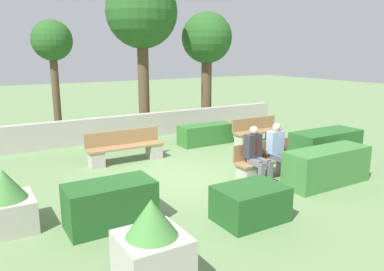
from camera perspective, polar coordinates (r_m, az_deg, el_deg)
ground_plane at (r=9.06m, az=-1.20°, el=-6.53°), size 60.00×60.00×0.00m
perimeter_wall at (r=13.05m, az=-11.38°, el=1.09°), size 13.40×0.30×0.84m
bench_front at (r=9.19m, az=11.34°, el=-4.36°), size 1.73×0.48×0.86m
bench_left_side at (r=12.41m, az=9.96°, el=0.14°), size 1.77×0.48×0.86m
bench_right_side at (r=10.45m, az=-10.08°, el=-2.15°), size 2.14×0.48×0.86m
person_seated_man at (r=8.67m, az=9.76°, el=-2.55°), size 0.38×0.63×1.33m
person_seated_woman at (r=9.13m, az=13.09°, el=-1.93°), size 0.38×0.63×1.33m
hedge_block_near_left at (r=6.75m, az=-12.33°, el=-10.21°), size 1.51×0.78×0.78m
hedge_block_near_right at (r=9.11m, az=19.86°, el=-4.45°), size 2.15×0.73×0.83m
hedge_block_mid_left at (r=11.03m, az=19.68°, el=-1.50°), size 2.06×0.86×0.85m
hedge_block_mid_right at (r=12.31m, az=2.07°, el=0.19°), size 1.81×0.66×0.65m
hedge_block_far_left at (r=6.90m, az=8.87°, el=-10.19°), size 1.22×0.88×0.64m
planter_corner_left at (r=5.06m, az=-6.08°, el=-16.43°), size 0.86×0.86×1.17m
planter_corner_right at (r=7.13m, az=-26.56°, el=-9.17°), size 0.90×0.90×1.08m
tree_center_left at (r=13.61m, az=-20.54°, el=12.86°), size 1.34×1.34×4.02m
tree_center_right at (r=14.41m, az=-7.68°, el=17.82°), size 2.62×2.62×5.70m
tree_rightmost at (r=15.61m, az=2.28°, el=14.24°), size 2.04×2.04×4.55m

